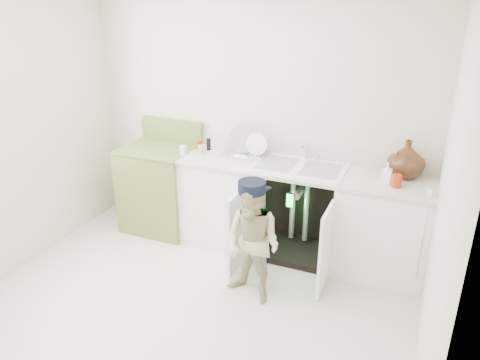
% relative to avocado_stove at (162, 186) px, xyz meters
% --- Properties ---
extents(ground, '(3.50, 3.50, 0.00)m').
position_rel_avocado_stove_xyz_m(ground, '(0.94, -1.18, -0.46)').
color(ground, beige).
rests_on(ground, ground).
extents(room_shell, '(6.00, 5.50, 1.26)m').
position_rel_avocado_stove_xyz_m(room_shell, '(0.94, -1.18, 0.79)').
color(room_shell, beige).
rests_on(room_shell, ground).
extents(counter_run, '(2.44, 1.02, 1.23)m').
position_rel_avocado_stove_xyz_m(counter_run, '(1.52, 0.03, 0.01)').
color(counter_run, white).
rests_on(counter_run, ground).
extents(avocado_stove, '(0.73, 0.65, 1.13)m').
position_rel_avocado_stove_xyz_m(avocado_stove, '(0.00, 0.00, 0.00)').
color(avocado_stove, '#5C7031').
rests_on(avocado_stove, ground).
extents(repair_worker, '(0.59, 0.76, 1.05)m').
position_rel_avocado_stove_xyz_m(repair_worker, '(1.36, -0.81, 0.06)').
color(repair_worker, tan).
rests_on(repair_worker, ground).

